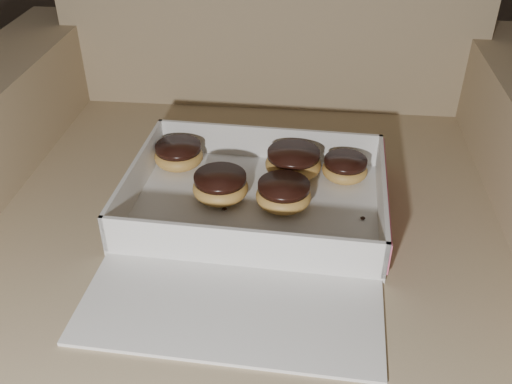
{
  "coord_description": "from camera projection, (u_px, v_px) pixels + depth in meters",
  "views": [
    {
      "loc": [
        0.62,
        -0.37,
        0.97
      ],
      "look_at": [
        0.55,
        0.32,
        0.49
      ],
      "focal_mm": 40.0,
      "sensor_mm": 36.0,
      "label": 1
    }
  ],
  "objects": [
    {
      "name": "armchair",
      "position": [
        256.0,
        237.0,
        1.02
      ],
      "size": [
        0.99,
        0.84,
        1.04
      ],
      "color": "#917A5C",
      "rests_on": "floor"
    },
    {
      "name": "bakery_box",
      "position": [
        254.0,
        216.0,
        0.82
      ],
      "size": [
        0.39,
        0.45,
        0.06
      ],
      "rotation": [
        0.0,
        0.0,
        -0.05
      ],
      "color": "white",
      "rests_on": "armchair"
    },
    {
      "name": "donut_a",
      "position": [
        293.0,
        163.0,
        0.9
      ],
      "size": [
        0.09,
        0.09,
        0.04
      ],
      "color": "gold",
      "rests_on": "bakery_box"
    },
    {
      "name": "donut_b",
      "position": [
        345.0,
        168.0,
        0.89
      ],
      "size": [
        0.07,
        0.07,
        0.04
      ],
      "color": "gold",
      "rests_on": "bakery_box"
    },
    {
      "name": "donut_c",
      "position": [
        179.0,
        155.0,
        0.92
      ],
      "size": [
        0.08,
        0.08,
        0.04
      ],
      "color": "gold",
      "rests_on": "bakery_box"
    },
    {
      "name": "donut_d",
      "position": [
        220.0,
        186.0,
        0.85
      ],
      "size": [
        0.08,
        0.08,
        0.04
      ],
      "color": "gold",
      "rests_on": "bakery_box"
    },
    {
      "name": "donut_e",
      "position": [
        284.0,
        194.0,
        0.83
      ],
      "size": [
        0.08,
        0.08,
        0.04
      ],
      "color": "gold",
      "rests_on": "bakery_box"
    },
    {
      "name": "crumb_a",
      "position": [
        363.0,
        218.0,
        0.82
      ],
      "size": [
        0.01,
        0.01,
        0.0
      ],
      "primitive_type": "ellipsoid",
      "color": "black",
      "rests_on": "bakery_box"
    },
    {
      "name": "crumb_b",
      "position": [
        224.0,
        209.0,
        0.83
      ],
      "size": [
        0.01,
        0.01,
        0.0
      ],
      "primitive_type": "ellipsoid",
      "color": "black",
      "rests_on": "bakery_box"
    },
    {
      "name": "crumb_c",
      "position": [
        313.0,
        239.0,
        0.78
      ],
      "size": [
        0.01,
        0.01,
        0.0
      ],
      "primitive_type": "ellipsoid",
      "color": "black",
      "rests_on": "bakery_box"
    },
    {
      "name": "crumb_d",
      "position": [
        309.0,
        246.0,
        0.76
      ],
      "size": [
        0.01,
        0.01,
        0.0
      ],
      "primitive_type": "ellipsoid",
      "color": "black",
      "rests_on": "bakery_box"
    },
    {
      "name": "crumb_e",
      "position": [
        269.0,
        256.0,
        0.75
      ],
      "size": [
        0.01,
        0.01,
        0.0
      ],
      "primitive_type": "ellipsoid",
      "color": "black",
      "rests_on": "bakery_box"
    }
  ]
}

